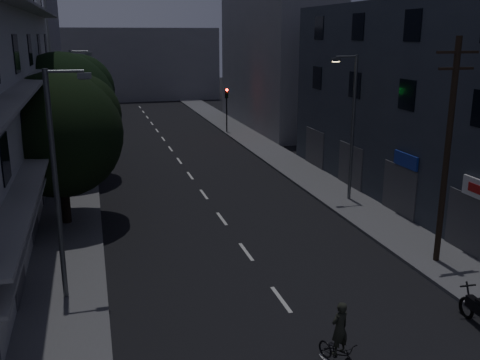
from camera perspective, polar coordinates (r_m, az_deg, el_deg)
name	(u,v)px	position (r m, az deg, el deg)	size (l,w,h in m)	color
ground	(189,174)	(36.54, -5.48, 0.66)	(160.00, 160.00, 0.00)	black
sidewalk_left	(74,181)	(36.04, -17.30, -0.06)	(3.00, 90.00, 0.15)	#565659
sidewalk_right	(292,166)	(38.49, 5.57, 1.53)	(3.00, 90.00, 0.15)	#565659
lane_markings	(175,154)	(42.54, -6.99, 2.72)	(0.15, 60.50, 0.01)	beige
building_right	(451,108)	(30.14, 21.62, 7.18)	(6.19, 28.00, 11.00)	#2C323C
building_far_left	(24,46)	(58.14, -22.01, 13.07)	(6.00, 20.00, 16.00)	slate
building_far_right	(275,62)	(54.96, 3.74, 12.48)	(6.00, 20.00, 13.00)	slate
building_far_end	(132,64)	(80.17, -11.46, 12.03)	(24.00, 8.00, 10.00)	slate
tree_near	(60,130)	(26.98, -18.61, 5.11)	(6.02, 6.02, 7.43)	black
tree_mid	(64,101)	(35.36, -18.30, 8.01)	(6.54, 6.54, 8.04)	black
tree_far	(72,96)	(45.16, -17.44, 8.58)	(5.55, 5.55, 6.86)	black
traffic_signal_far_right	(227,101)	(50.98, -1.43, 8.45)	(0.28, 0.37, 4.10)	black
traffic_signal_far_left	(84,105)	(49.60, -16.30, 7.65)	(0.28, 0.37, 4.10)	black
street_lamp_left_near	(59,176)	(18.99, -18.79, 0.43)	(1.51, 0.25, 8.00)	#515558
street_lamp_right	(351,121)	(30.05, 11.77, 6.18)	(1.51, 0.25, 8.00)	#54585B
street_lamp_left_far	(76,102)	(39.41, -17.10, 7.94)	(1.51, 0.25, 8.00)	slate
utility_pole	(448,149)	(22.49, 21.27, 3.14)	(1.80, 0.24, 9.00)	black
motorcycle	(479,312)	(19.44, 24.15, -12.72)	(0.58, 2.02, 1.30)	black
cyclist	(339,345)	(16.10, 10.49, -16.95)	(1.02, 1.70, 2.03)	black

